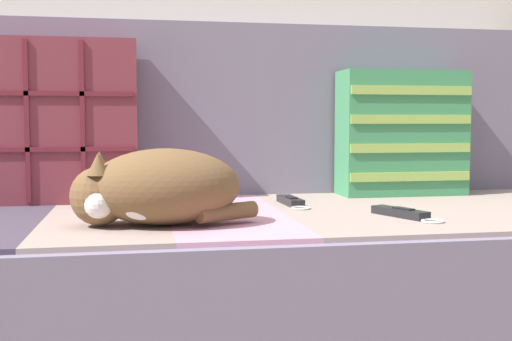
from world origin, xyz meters
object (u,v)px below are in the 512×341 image
Objects in this scene: throw_pillow_quilted at (58,121)px; game_remote_far at (402,213)px; couch at (222,297)px; throw_pillow_striped at (402,133)px; sleeping_cat at (155,189)px; game_remote_near at (291,201)px.

throw_pillow_quilted is 2.14× the size of game_remote_far.
game_remote_far reaches higher than couch.
throw_pillow_striped reaches higher than couch.
throw_pillow_quilted reaches higher than sleeping_cat.
game_remote_near and game_remote_far have the same top height.
sleeping_cat is 0.45m from game_remote_near.
throw_pillow_quilted is 2.26× the size of game_remote_near.
throw_pillow_quilted is at bearing 118.92° from sleeping_cat.
throw_pillow_striped is 0.48m from game_remote_far.
game_remote_far is (0.55, 0.01, -0.07)m from sleeping_cat.
sleeping_cat is at bearing -178.81° from game_remote_far.
throw_pillow_striped is 1.93× the size of game_remote_near.
throw_pillow_quilted is (-0.40, 0.23, 0.43)m from couch.
sleeping_cat is (-0.72, -0.43, -0.10)m from throw_pillow_striped.
game_remote_far is at bearing 1.19° from sleeping_cat.
game_remote_near is at bearing -15.45° from throw_pillow_quilted.
throw_pillow_striped is 1.83× the size of game_remote_far.
throw_pillow_quilted is 0.91m from game_remote_far.
sleeping_cat reaches higher than couch.
game_remote_far is at bearing -27.96° from throw_pillow_quilted.
throw_pillow_striped is at bearing 30.55° from sleeping_cat.
throw_pillow_quilted is 0.51m from sleeping_cat.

